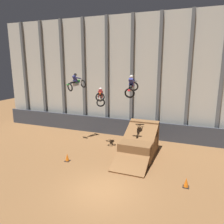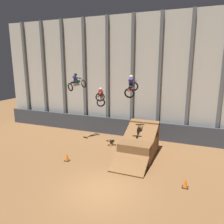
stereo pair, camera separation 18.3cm
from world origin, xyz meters
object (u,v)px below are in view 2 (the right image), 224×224
object	(u,v)px
rider_bike_left_air	(77,83)
rider_bike_center_air	(101,97)
traffic_cone_near_ramp	(67,157)
rider_bike_right_air	(131,87)
dirt_ramp	(140,144)
traffic_cone_arena_edge	(185,183)

from	to	relation	value
rider_bike_left_air	rider_bike_center_air	size ratio (longest dim) A/B	1.00
traffic_cone_near_ramp	rider_bike_center_air	bearing A→B (deg)	71.93
traffic_cone_near_ramp	rider_bike_right_air	bearing A→B (deg)	31.40
rider_bike_center_air	dirt_ramp	bearing A→B (deg)	-28.10
rider_bike_left_air	rider_bike_center_air	xyz separation A→B (m)	(2.59, -0.64, -1.03)
dirt_ramp	rider_bike_right_air	xyz separation A→B (m)	(-0.55, -0.66, 4.50)
rider_bike_left_air	traffic_cone_near_ramp	distance (m)	6.64
traffic_cone_arena_edge	rider_bike_right_air	bearing A→B (deg)	145.02
rider_bike_left_air	dirt_ramp	bearing A→B (deg)	15.76
dirt_ramp	rider_bike_center_air	size ratio (longest dim) A/B	2.91
rider_bike_left_air	rider_bike_right_air	size ratio (longest dim) A/B	0.98
rider_bike_right_air	traffic_cone_near_ramp	distance (m)	6.92
dirt_ramp	traffic_cone_arena_edge	bearing A→B (deg)	-44.57
rider_bike_left_air	rider_bike_right_air	bearing A→B (deg)	8.38
rider_bike_center_air	rider_bike_right_air	bearing A→B (deg)	-41.43
dirt_ramp	rider_bike_right_air	bearing A→B (deg)	-130.18
rider_bike_right_air	traffic_cone_arena_edge	distance (m)	7.20
rider_bike_left_air	traffic_cone_near_ramp	size ratio (longest dim) A/B	3.15
rider_bike_center_air	traffic_cone_arena_edge	world-z (taller)	rider_bike_center_air
rider_bike_right_air	traffic_cone_arena_edge	bearing A→B (deg)	-39.11
rider_bike_left_air	rider_bike_right_air	world-z (taller)	rider_bike_right_air
dirt_ramp	rider_bike_left_air	world-z (taller)	rider_bike_left_air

